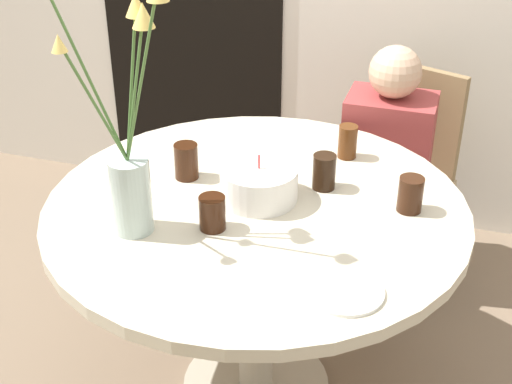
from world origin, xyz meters
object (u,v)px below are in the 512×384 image
side_plate (345,291)px  drink_glass_4 (186,161)px  drink_glass_2 (324,172)px  chair_far_back (403,163)px  person_woman (384,178)px  drink_glass_3 (348,142)px  drink_glass_0 (212,213)px  flower_vase (130,160)px  birthday_cake (259,184)px  drink_glass_1 (410,194)px

side_plate → drink_glass_4: 0.75m
drink_glass_4 → drink_glass_2: bearing=8.9°
chair_far_back → person_woman: bearing=-90.0°
drink_glass_3 → side_plate: bearing=-78.9°
chair_far_back → drink_glass_4: drink_glass_4 is taller
chair_far_back → drink_glass_3: 0.67m
drink_glass_0 → drink_glass_2: 0.41m
side_plate → drink_glass_0: size_ratio=1.93×
flower_vase → drink_glass_4: size_ratio=6.48×
birthday_cake → drink_glass_3: bearing=60.5°
person_woman → drink_glass_3: bearing=-102.9°
chair_far_back → flower_vase: 1.44m
birthday_cake → person_woman: bearing=68.8°
drink_glass_1 → flower_vase: bearing=-154.7°
drink_glass_4 → side_plate: bearing=-35.6°
side_plate → drink_glass_4: bearing=144.4°
person_woman → drink_glass_2: bearing=-100.8°
birthday_cake → drink_glass_4: birthday_cake is taller
chair_far_back → flower_vase: bearing=-97.7°
drink_glass_2 → birthday_cake: bearing=-143.7°
flower_vase → side_plate: (0.63, -0.11, -0.22)m
birthday_cake → drink_glass_3: (0.20, 0.36, 0.00)m
chair_far_back → drink_glass_0: 1.24m
drink_glass_1 → drink_glass_3: size_ratio=0.95×
flower_vase → drink_glass_1: 0.83m
flower_vase → side_plate: 0.68m
drink_glass_2 → drink_glass_1: bearing=-11.5°
drink_glass_1 → drink_glass_4: bearing=-179.0°
flower_vase → drink_glass_3: (0.49, 0.63, -0.17)m
drink_glass_0 → drink_glass_1: drink_glass_1 is taller
chair_far_back → drink_glass_2: 0.87m
person_woman → chair_far_back: bearing=69.6°
chair_far_back → birthday_cake: (-0.35, -0.91, 0.33)m
drink_glass_0 → drink_glass_2: drink_glass_2 is taller
flower_vase → person_woman: 1.29m
birthday_cake → drink_glass_4: (-0.26, 0.06, 0.01)m
side_plate → drink_glass_1: size_ratio=1.81×
birthday_cake → drink_glass_4: 0.27m
birthday_cake → drink_glass_3: size_ratio=2.06×
drink_glass_3 → person_woman: (0.09, 0.40, -0.34)m
drink_glass_0 → person_woman: (0.37, 0.96, -0.34)m
drink_glass_2 → flower_vase: bearing=-138.7°
drink_glass_0 → drink_glass_3: bearing=63.3°
chair_far_back → drink_glass_1: size_ratio=8.11×
side_plate → birthday_cake: bearing=132.6°
drink_glass_0 → side_plate: bearing=-22.9°
drink_glass_0 → drink_glass_1: bearing=27.2°
birthday_cake → side_plate: bearing=-47.4°
drink_glass_1 → drink_glass_3: (-0.25, 0.29, 0.00)m
chair_far_back → side_plate: chair_far_back is taller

